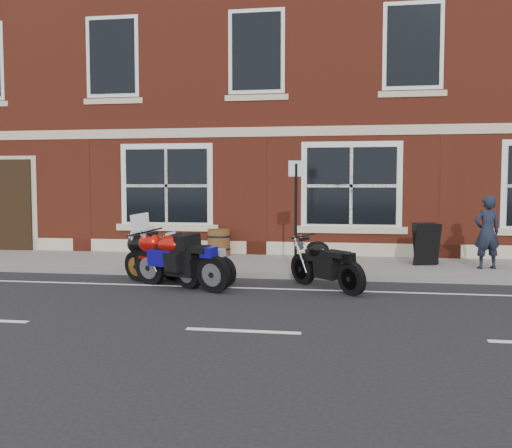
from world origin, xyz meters
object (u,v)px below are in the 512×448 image
object	(u,v)px
moto_naked_black	(326,262)
parking_sign	(296,208)
a_board_sign	(426,244)
barrel_planter	(219,242)
pedestrian_left	(487,232)
moto_sport_black	(163,258)
moto_touring_silver	(164,255)
moto_sport_silver	(196,258)
moto_sport_red	(180,258)

from	to	relation	value
moto_naked_black	parking_sign	world-z (taller)	parking_sign
a_board_sign	barrel_planter	bearing A→B (deg)	153.09
pedestrian_left	barrel_planter	size ratio (longest dim) A/B	2.36
moto_naked_black	barrel_planter	xyz separation A→B (m)	(-2.96, 3.80, -0.06)
moto_sport_black	a_board_sign	bearing A→B (deg)	-37.55
moto_touring_silver	moto_sport_silver	distance (m)	0.64
moto_naked_black	barrel_planter	distance (m)	4.82
barrel_planter	moto_touring_silver	bearing A→B (deg)	-94.64
moto_touring_silver	parking_sign	xyz separation A→B (m)	(2.56, 1.19, 0.93)
moto_touring_silver	moto_sport_red	world-z (taller)	moto_touring_silver
a_board_sign	pedestrian_left	bearing A→B (deg)	-33.70
moto_touring_silver	parking_sign	size ratio (longest dim) A/B	0.76
a_board_sign	parking_sign	size ratio (longest dim) A/B	0.41
pedestrian_left	a_board_sign	bearing A→B (deg)	-30.83
moto_touring_silver	moto_sport_black	world-z (taller)	moto_touring_silver
moto_touring_silver	moto_naked_black	bearing A→B (deg)	-56.97
moto_touring_silver	barrel_planter	size ratio (longest dim) A/B	2.61
parking_sign	moto_sport_red	bearing A→B (deg)	-165.90
a_board_sign	moto_sport_black	bearing A→B (deg)	-169.22
moto_naked_black	pedestrian_left	world-z (taller)	pedestrian_left
moto_touring_silver	moto_sport_black	xyz separation A→B (m)	(0.00, -0.11, -0.03)
moto_sport_red	barrel_planter	world-z (taller)	moto_sport_red
moto_sport_red	parking_sign	bearing A→B (deg)	-28.22
moto_sport_silver	parking_sign	size ratio (longest dim) A/B	0.76
moto_sport_red	a_board_sign	bearing A→B (deg)	-34.33
moto_naked_black	barrel_planter	world-z (taller)	moto_naked_black
pedestrian_left	parking_sign	xyz separation A→B (m)	(-4.18, -1.11, 0.56)
a_board_sign	moto_touring_silver	bearing A→B (deg)	-170.13
moto_touring_silver	moto_sport_red	distance (m)	0.66
moto_sport_red	parking_sign	xyz separation A→B (m)	(2.10, 1.65, 0.92)
moto_sport_red	moto_sport_silver	distance (m)	0.62
moto_sport_black	a_board_sign	size ratio (longest dim) A/B	1.96
pedestrian_left	moto_sport_black	bearing A→B (deg)	6.28
moto_naked_black	pedestrian_left	size ratio (longest dim) A/B	0.97
moto_sport_red	pedestrian_left	distance (m)	6.87
moto_sport_black	parking_sign	xyz separation A→B (m)	(2.56, 1.30, 0.97)
moto_sport_black	pedestrian_left	size ratio (longest dim) A/B	1.18
barrel_planter	parking_sign	distance (m)	3.52
moto_sport_black	moto_naked_black	bearing A→B (deg)	-64.84
moto_sport_silver	pedestrian_left	world-z (taller)	pedestrian_left
a_board_sign	barrel_planter	world-z (taller)	a_board_sign
moto_sport_red	moto_sport_black	world-z (taller)	moto_sport_red
moto_sport_black	moto_naked_black	distance (m)	3.26
moto_sport_red	moto_naked_black	size ratio (longest dim) A/B	1.34
moto_sport_red	barrel_planter	size ratio (longest dim) A/B	3.07
moto_touring_silver	barrel_planter	bearing A→B (deg)	30.59
pedestrian_left	parking_sign	distance (m)	4.36
moto_naked_black	pedestrian_left	distance (m)	4.26
moto_sport_red	moto_naked_black	world-z (taller)	moto_sport_red
moto_sport_black	moto_sport_silver	bearing A→B (deg)	-42.67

